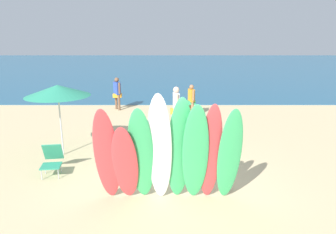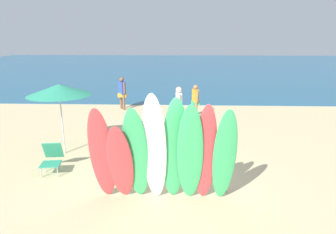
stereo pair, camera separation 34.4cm
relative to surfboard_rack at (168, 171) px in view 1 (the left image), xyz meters
The scene contains 16 objects.
ground 14.01m from the surfboard_rack, 90.00° to the left, with size 60.00×60.00×0.00m, color #D3BC8C.
ocean_water 29.30m from the surfboard_rack, 90.00° to the left, with size 60.00×40.00×0.02m, color #235B7F.
surfboard_rack is the anchor object (origin of this frame).
surfboard_red_0 1.58m from the surfboard_rack, 154.15° to the right, with size 0.53×0.08×2.41m, color #D13D42.
surfboard_red_1 1.18m from the surfboard_rack, 147.34° to the right, with size 0.56×0.07×2.02m, color #D13D42.
surfboard_green_2 1.03m from the surfboard_rack, 134.69° to the right, with size 0.56×0.08×2.39m, color #38B266.
surfboard_white_3 1.01m from the surfboard_rack, 106.18° to the right, with size 0.52×0.07×2.68m, color white.
surfboard_green_4 0.92m from the surfboard_rack, 65.59° to the right, with size 0.54×0.08×2.56m, color #38B266.
surfboard_green_5 1.07m from the surfboard_rack, 47.12° to the right, with size 0.56×0.08×2.48m, color #38B266.
surfboard_red_6 1.25m from the surfboard_rack, 32.66° to the right, with size 0.46×0.06×2.46m, color #D13D42.
surfboard_green_7 1.57m from the surfboard_rack, 26.12° to the right, with size 0.49×0.08×2.41m, color #38B266.
beachgoer_midbeach 8.68m from the surfboard_rack, 106.94° to the left, with size 0.42×0.52×1.61m.
beachgoer_near_rack 6.98m from the surfboard_rack, 81.35° to the left, with size 0.39×0.54×1.48m.
beachgoer_strolling 4.90m from the surfboard_rack, 86.38° to the left, with size 0.45×0.65×1.73m.
beach_chair_red 3.28m from the surfboard_rack, 162.66° to the left, with size 0.59×0.77×0.81m.
beach_umbrella 4.30m from the surfboard_rack, 144.89° to the left, with size 1.92×1.92×2.21m.
Camera 1 is at (-0.01, -6.68, 3.66)m, focal length 32.77 mm.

